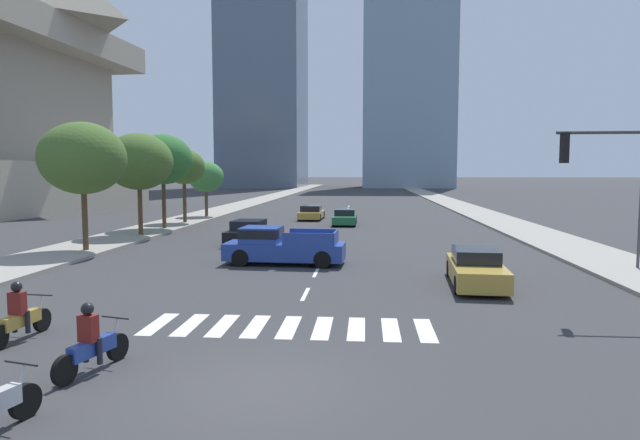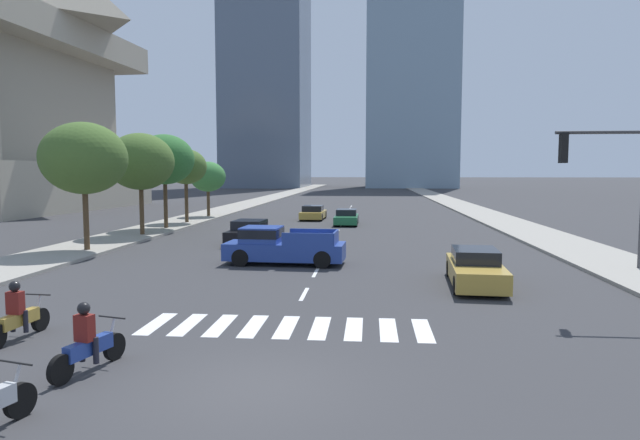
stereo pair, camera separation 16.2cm
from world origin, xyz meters
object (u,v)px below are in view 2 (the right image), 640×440
(sedan_gold_1, at_px, (313,213))
(street_tree_fifth, at_px, (208,177))
(street_tree_nearest, at_px, (84,158))
(street_tree_second, at_px, (140,162))
(sedan_gold_2, at_px, (475,269))
(sedan_black_3, at_px, (251,233))
(motorcycle_lead, at_px, (18,317))
(pickup_truck, at_px, (279,246))
(motorcycle_third, at_px, (88,344))
(street_tree_third, at_px, (165,160))
(sedan_green_0, at_px, (346,218))
(street_tree_fourth, at_px, (186,167))

(sedan_gold_1, xyz_separation_m, street_tree_fifth, (-9.61, 1.17, 3.11))
(street_tree_nearest, bearing_deg, street_tree_second, 90.00)
(sedan_gold_2, relative_size, sedan_black_3, 1.04)
(motorcycle_lead, xyz_separation_m, street_tree_nearest, (-5.86, 14.36, 4.23))
(pickup_truck, relative_size, sedan_black_3, 1.16)
(motorcycle_third, relative_size, street_tree_second, 0.33)
(motorcycle_lead, relative_size, sedan_gold_1, 0.50)
(street_tree_third, bearing_deg, sedan_gold_1, 44.03)
(motorcycle_third, relative_size, sedan_green_0, 0.49)
(motorcycle_lead, bearing_deg, street_tree_fourth, 15.16)
(motorcycle_lead, distance_m, sedan_black_3, 18.72)
(sedan_gold_2, distance_m, street_tree_fifth, 33.79)
(pickup_truck, distance_m, street_tree_fifth, 26.52)
(street_tree_third, bearing_deg, sedan_black_3, -41.90)
(sedan_green_0, xyz_separation_m, street_tree_third, (-12.66, -4.91, 4.42))
(sedan_gold_1, bearing_deg, motorcycle_lead, 175.51)
(sedan_green_0, bearing_deg, street_tree_fifth, -113.34)
(pickup_truck, height_order, sedan_gold_1, pickup_truck)
(street_tree_fourth, bearing_deg, sedan_gold_2, -50.58)
(street_tree_fourth, bearing_deg, sedan_green_0, 1.86)
(street_tree_fourth, bearing_deg, pickup_truck, -60.28)
(sedan_gold_1, distance_m, street_tree_third, 14.07)
(sedan_black_3, relative_size, street_tree_fifth, 0.96)
(sedan_gold_2, relative_size, street_tree_fourth, 0.84)
(sedan_gold_1, bearing_deg, sedan_green_0, -143.45)
(sedan_black_3, bearing_deg, street_tree_nearest, 122.46)
(street_tree_nearest, bearing_deg, sedan_green_0, 51.68)
(motorcycle_lead, bearing_deg, motorcycle_third, -120.46)
(motorcycle_third, relative_size, sedan_gold_1, 0.47)
(sedan_green_0, height_order, street_tree_nearest, street_tree_nearest)
(sedan_gold_1, height_order, street_tree_fifth, street_tree_fifth)
(sedan_black_3, bearing_deg, street_tree_third, 51.18)
(street_tree_nearest, relative_size, street_tree_third, 0.98)
(motorcycle_third, distance_m, sedan_black_3, 20.60)
(motorcycle_third, distance_m, street_tree_fourth, 33.29)
(motorcycle_third, bearing_deg, sedan_green_0, 7.57)
(street_tree_fourth, relative_size, street_tree_fifth, 1.18)
(sedan_gold_2, relative_size, street_tree_second, 0.76)
(sedan_gold_2, height_order, street_tree_second, street_tree_second)
(street_tree_third, xyz_separation_m, street_tree_fourth, (-0.00, 4.50, -0.48))
(sedan_green_0, xyz_separation_m, street_tree_fourth, (-12.66, -0.41, 3.95))
(sedan_gold_1, distance_m, street_tree_fourth, 11.43)
(street_tree_third, bearing_deg, motorcycle_third, -72.43)
(sedan_green_0, distance_m, street_tree_nearest, 20.85)
(motorcycle_third, relative_size, street_tree_fourth, 0.36)
(motorcycle_third, distance_m, street_tree_third, 29.08)
(motorcycle_lead, distance_m, street_tree_fourth, 30.78)
(street_tree_fourth, bearing_deg, street_tree_fifth, 90.00)
(motorcycle_lead, height_order, street_tree_fifth, street_tree_fifth)
(motorcycle_lead, xyz_separation_m, sedan_gold_2, (12.45, 7.69, 0.03))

